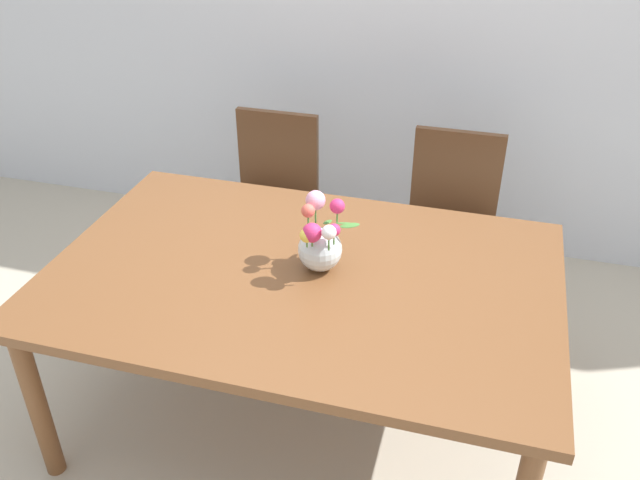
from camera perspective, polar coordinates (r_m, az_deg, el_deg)
ground_plane at (r=2.88m, az=-1.34°, el=-14.69°), size 12.00×12.00×0.00m
dining_table at (r=2.44m, az=-1.53°, el=-4.04°), size 1.83×1.20×0.73m
chair_left at (r=3.40m, az=-4.12°, el=4.28°), size 0.42×0.42×0.90m
chair_right at (r=3.24m, az=11.10°, el=2.21°), size 0.42×0.42×0.90m
flower_vase at (r=2.36m, az=-0.02°, el=-0.17°), size 0.22×0.22×0.28m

